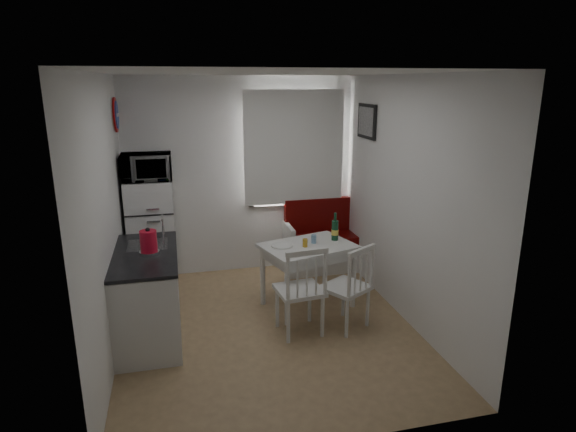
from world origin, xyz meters
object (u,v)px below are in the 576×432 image
chair_right (349,280)px  microwave (146,167)px  kitchen_counter (148,294)px  dining_table (308,252)px  bench (332,245)px  fridge (152,235)px  kettle (149,242)px  chair_left (302,282)px  wine_bottle (335,226)px

chair_right → microwave: (-1.98, 1.58, 0.98)m
kitchen_counter → chair_right: (2.00, -0.39, 0.12)m
dining_table → bench: bearing=42.1°
fridge → microwave: size_ratio=2.41×
fridge → kettle: 1.34m
bench → dining_table: size_ratio=1.18×
bench → kettle: size_ratio=5.19×
chair_left → kettle: size_ratio=2.00×
microwave → kettle: microwave is taller
wine_bottle → dining_table: bearing=-164.1°
fridge → wine_bottle: fridge is taller
wine_bottle → bench: bearing=72.3°
chair_left → chair_right: bearing=-5.5°
dining_table → chair_right: size_ratio=1.91×
dining_table → chair_right: (0.25, -0.67, -0.09)m
kettle → chair_left: bearing=-13.0°
kitchen_counter → wine_bottle: kitchen_counter is taller
fridge → kettle: fridge is taller
dining_table → fridge: (-1.73, 0.97, 0.04)m
fridge → chair_right: bearing=-39.4°
chair_left → chair_right: size_ratio=0.87×
chair_left → kitchen_counter: bearing=159.4°
kitchen_counter → wine_bottle: (2.10, 0.38, 0.45)m
chair_right → microwave: bearing=110.5°
fridge → kettle: size_ratio=5.34×
kettle → wine_bottle: bearing=11.9°
dining_table → chair_right: chair_right is taller
chair_right → chair_left: bearing=149.6°
chair_left → chair_right: chair_left is taller
chair_right → fridge: fridge is taller
dining_table → wine_bottle: bearing=-0.4°
chair_right → dining_table: bearing=79.6°
bench → chair_right: 1.81m
kitchen_counter → dining_table: size_ratio=1.15×
chair_right → wine_bottle: (0.10, 0.77, 0.34)m
dining_table → wine_bottle: wine_bottle is taller
dining_table → chair_right: 0.72m
kitchen_counter → kettle: 0.58m
chair_left → microwave: bearing=127.1°
chair_left → fridge: fridge is taller
dining_table → kettle: kettle is taller
chair_right → microwave: microwave is taller
chair_left → kettle: 1.55m
kitchen_counter → microwave: (0.02, 1.19, 1.09)m
dining_table → wine_bottle: 0.44m
dining_table → chair_left: chair_left is taller
kitchen_counter → fridge: size_ratio=0.95×
kitchen_counter → dining_table: kitchen_counter is taller
bench → chair_right: bench is taller
microwave → kettle: size_ratio=2.22×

